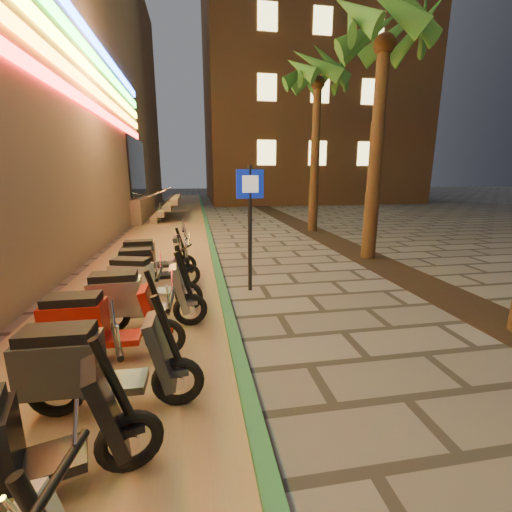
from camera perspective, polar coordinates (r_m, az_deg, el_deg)
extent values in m
plane|color=#474442|center=(3.52, 19.06, -30.81)|extent=(120.00, 120.00, 0.00)
cube|color=#8C7251|center=(12.45, -15.37, 1.78)|extent=(3.40, 60.00, 0.01)
cube|color=#256239|center=(12.39, -7.54, 2.31)|extent=(0.18, 60.00, 0.10)
cube|color=black|center=(9.05, 23.98, -3.20)|extent=(1.20, 40.00, 0.02)
cube|color=black|center=(20.39, -19.17, 13.80)|extent=(0.08, 5.00, 3.00)
cube|color=gray|center=(20.88, -24.30, 7.27)|extent=(5.00, 6.00, 1.20)
cube|color=#FF1414|center=(8.96, -33.03, 24.87)|extent=(0.06, 26.00, 0.28)
cube|color=orange|center=(9.10, -33.53, 28.21)|extent=(0.06, 26.00, 0.28)
cube|color=yellow|center=(9.28, -34.04, 31.44)|extent=(0.06, 26.00, 0.28)
cube|color=gray|center=(20.39, -15.95, 6.55)|extent=(0.35, 5.00, 0.30)
cube|color=gray|center=(20.33, -15.01, 7.44)|extent=(0.35, 5.00, 0.30)
cube|color=gray|center=(20.27, -14.07, 8.33)|extent=(0.35, 5.00, 0.30)
cube|color=gray|center=(20.23, -13.12, 9.23)|extent=(0.35, 5.00, 0.30)
cylinder|color=silver|center=(18.37, -18.04, 9.15)|extent=(2.09, 0.06, 0.81)
cylinder|color=silver|center=(22.33, -16.66, 9.90)|extent=(2.09, 0.06, 0.81)
cube|color=brown|center=(37.09, 7.68, 29.11)|extent=(18.00, 16.00, 25.00)
cube|color=#FFEB8C|center=(26.72, 1.77, 16.84)|extent=(1.40, 0.06, 1.80)
cube|color=#FFEB8C|center=(27.80, 10.22, 16.51)|extent=(1.40, 0.06, 1.80)
cube|color=#FFEB8C|center=(29.40, 17.86, 15.92)|extent=(1.40, 0.06, 1.80)
cube|color=#FFEB8C|center=(27.36, 1.85, 26.29)|extent=(1.40, 0.06, 1.80)
cube|color=#FFEB8C|center=(28.42, 10.64, 25.60)|extent=(1.40, 0.06, 1.80)
cube|color=#FFEB8C|center=(29.98, 18.54, 24.51)|extent=(1.40, 0.06, 1.80)
cube|color=#FFEB8C|center=(28.70, 1.93, 35.08)|extent=(1.40, 0.06, 1.80)
cube|color=#FFEB8C|center=(29.71, 11.09, 34.10)|extent=(1.40, 0.06, 1.80)
cube|color=#FFEB8C|center=(31.20, 19.26, 32.61)|extent=(1.40, 0.06, 1.80)
cylinder|color=#472D19|center=(10.43, 19.28, 15.09)|extent=(0.40, 0.40, 5.70)
sphere|color=#472D19|center=(10.93, 20.61, 30.15)|extent=(0.56, 0.56, 0.56)
cone|color=#254E18|center=(11.50, 25.29, 31.25)|extent=(0.60, 1.93, 1.52)
cone|color=#254E18|center=(11.86, 22.52, 30.89)|extent=(1.70, 1.86, 1.52)
cone|color=#254E18|center=(11.87, 19.11, 31.13)|extent=(2.00, 0.93, 1.52)
cone|color=#254E18|center=(11.53, 16.35, 31.86)|extent=(1.97, 1.48, 1.52)
cone|color=#254E18|center=(10.98, 15.43, 32.90)|extent=(1.22, 2.02, 1.52)
cone|color=#254E18|center=(10.47, 17.11, 33.83)|extent=(1.22, 2.02, 1.52)
cone|color=#254E18|center=(10.24, 20.86, 34.06)|extent=(1.97, 1.48, 1.52)
cone|color=#254E18|center=(10.44, 24.59, 33.34)|extent=(2.00, 0.93, 1.52)
cone|color=#254E18|center=(10.94, 26.23, 32.18)|extent=(1.70, 1.86, 1.52)
cylinder|color=#472D19|center=(15.02, 9.79, 15.38)|extent=(0.40, 0.40, 5.95)
sphere|color=#472D19|center=(15.42, 10.28, 26.49)|extent=(0.56, 0.56, 0.56)
cone|color=#254E18|center=(15.83, 13.76, 27.68)|extent=(0.60, 1.93, 1.52)
cone|color=#254E18|center=(16.27, 12.12, 27.35)|extent=(1.70, 1.86, 1.52)
cone|color=#254E18|center=(16.37, 9.75, 27.36)|extent=(2.00, 0.93, 1.52)
cone|color=#254E18|center=(16.10, 7.63, 27.67)|extent=(1.97, 1.48, 1.52)
cone|color=#254E18|center=(15.56, 6.66, 28.20)|extent=(1.22, 2.02, 1.52)
cone|color=#254E18|center=(15.00, 7.41, 28.75)|extent=(1.22, 2.02, 1.52)
cone|color=#254E18|center=(14.69, 9.68, 29.02)|extent=(1.97, 1.48, 1.52)
cone|color=#254E18|center=(14.79, 12.32, 28.80)|extent=(2.00, 0.93, 1.52)
cone|color=#254E18|center=(15.25, 13.91, 28.24)|extent=(1.70, 1.86, 1.52)
cylinder|color=black|center=(7.07, -1.02, 4.32)|extent=(0.08, 0.08, 2.60)
cube|color=#0D21AC|center=(6.97, -1.00, 11.91)|extent=(0.57, 0.13, 0.57)
cube|color=white|center=(6.94, -0.93, 11.90)|extent=(0.33, 0.08, 0.33)
cylinder|color=black|center=(1.95, -30.67, -29.81)|extent=(0.13, 0.59, 0.04)
torus|color=black|center=(3.37, -20.23, -26.97)|extent=(0.56, 0.26, 0.56)
cylinder|color=silver|center=(3.37, -20.23, -26.97)|extent=(0.17, 0.14, 0.15)
cube|color=black|center=(3.38, -31.88, -27.31)|extent=(0.67, 0.51, 0.09)
cube|color=black|center=(3.15, -23.71, -22.21)|extent=(0.39, 0.49, 0.75)
cylinder|color=black|center=(3.04, -22.63, -18.75)|extent=(0.30, 0.15, 0.79)
cylinder|color=black|center=(2.87, -22.17, -12.82)|extent=(0.22, 0.61, 0.05)
cube|color=black|center=(3.29, -20.42, -25.26)|extent=(0.27, 0.21, 0.06)
torus|color=black|center=(4.23, -30.37, -18.99)|extent=(0.56, 0.12, 0.56)
cylinder|color=silver|center=(4.23, -30.37, -18.99)|extent=(0.15, 0.11, 0.15)
torus|color=black|center=(3.95, -12.87, -19.69)|extent=(0.56, 0.12, 0.56)
cylinder|color=silver|center=(3.95, -12.87, -19.69)|extent=(0.15, 0.11, 0.15)
cube|color=#272A2C|center=(4.03, -22.15, -19.01)|extent=(0.60, 0.38, 0.09)
cube|color=#272A2C|center=(4.05, -29.74, -15.31)|extent=(0.76, 0.42, 0.54)
cube|color=black|center=(3.92, -30.28, -11.26)|extent=(0.67, 0.36, 0.13)
cube|color=#272A2C|center=(3.78, -15.52, -15.03)|extent=(0.30, 0.44, 0.76)
cylinder|color=black|center=(3.68, -14.55, -12.07)|extent=(0.30, 0.08, 0.80)
cylinder|color=black|center=(3.54, -14.00, -7.01)|extent=(0.06, 0.63, 0.05)
cube|color=#272A2C|center=(3.89, -12.97, -18.09)|extent=(0.24, 0.16, 0.06)
torus|color=black|center=(5.15, -28.44, -12.92)|extent=(0.55, 0.11, 0.55)
cylinder|color=silver|center=(5.15, -28.44, -12.92)|extent=(0.15, 0.11, 0.15)
torus|color=black|center=(4.90, -14.89, -13.02)|extent=(0.55, 0.11, 0.55)
cylinder|color=silver|center=(4.90, -14.89, -13.02)|extent=(0.15, 0.11, 0.15)
cube|color=maroon|center=(4.97, -22.00, -12.62)|extent=(0.58, 0.36, 0.08)
cube|color=maroon|center=(5.00, -27.90, -9.78)|extent=(0.74, 0.40, 0.53)
cube|color=black|center=(4.90, -28.30, -6.48)|extent=(0.65, 0.34, 0.13)
cube|color=maroon|center=(4.77, -16.94, -9.18)|extent=(0.28, 0.42, 0.74)
cylinder|color=black|center=(4.68, -16.21, -6.77)|extent=(0.29, 0.07, 0.78)
cylinder|color=black|center=(4.57, -15.83, -2.78)|extent=(0.05, 0.61, 0.05)
cube|color=maroon|center=(4.84, -14.98, -11.68)|extent=(0.23, 0.15, 0.06)
torus|color=black|center=(5.84, -22.91, -9.16)|extent=(0.56, 0.13, 0.56)
cylinder|color=silver|center=(5.84, -22.91, -9.16)|extent=(0.15, 0.11, 0.15)
torus|color=black|center=(5.73, -10.89, -8.75)|extent=(0.56, 0.13, 0.56)
cylinder|color=silver|center=(5.73, -10.89, -8.75)|extent=(0.15, 0.11, 0.15)
cube|color=gray|center=(5.74, -17.09, -8.61)|extent=(0.60, 0.39, 0.09)
cube|color=gray|center=(5.72, -22.34, -6.26)|extent=(0.77, 0.44, 0.54)
cube|color=black|center=(5.63, -22.62, -3.27)|extent=(0.68, 0.37, 0.13)
cube|color=gray|center=(5.60, -12.60, -5.36)|extent=(0.30, 0.44, 0.76)
cylinder|color=black|center=(5.54, -11.93, -3.22)|extent=(0.30, 0.09, 0.79)
cylinder|color=black|center=(5.45, -11.54, 0.27)|extent=(0.07, 0.62, 0.05)
cube|color=gray|center=(5.68, -10.95, -7.54)|extent=(0.24, 0.16, 0.06)
torus|color=black|center=(6.85, -20.39, -5.73)|extent=(0.54, 0.26, 0.54)
cylinder|color=silver|center=(6.85, -20.39, -5.73)|extent=(0.17, 0.14, 0.14)
torus|color=black|center=(6.40, -11.14, -6.47)|extent=(0.54, 0.26, 0.54)
cylinder|color=silver|center=(6.40, -11.14, -6.47)|extent=(0.17, 0.14, 0.14)
cube|color=silver|center=(6.59, -16.03, -5.76)|extent=(0.65, 0.51, 0.08)
cube|color=silver|center=(6.72, -19.97, -3.37)|extent=(0.81, 0.59, 0.52)
cube|color=black|center=(6.65, -20.18, -0.90)|extent=(0.71, 0.51, 0.12)
cube|color=silver|center=(6.34, -12.52, -3.39)|extent=(0.39, 0.48, 0.73)
cylinder|color=black|center=(6.26, -11.99, -1.61)|extent=(0.29, 0.15, 0.76)
cylinder|color=black|center=(6.16, -11.69, 1.34)|extent=(0.22, 0.58, 0.05)
cube|color=silver|center=(6.36, -11.19, -5.41)|extent=(0.26, 0.21, 0.06)
torus|color=black|center=(7.68, -19.71, -3.67)|extent=(0.53, 0.15, 0.53)
cylinder|color=silver|center=(7.68, -19.71, -3.67)|extent=(0.15, 0.11, 0.14)
torus|color=black|center=(7.66, -11.21, -3.15)|extent=(0.53, 0.15, 0.53)
cylinder|color=silver|center=(7.66, -11.21, -3.15)|extent=(0.15, 0.11, 0.14)
cube|color=black|center=(7.64, -15.56, -3.14)|extent=(0.59, 0.40, 0.08)
cube|color=black|center=(7.59, -19.27, -1.51)|extent=(0.74, 0.45, 0.51)
cube|color=black|center=(7.53, -19.44, 0.65)|extent=(0.66, 0.38, 0.12)
cube|color=black|center=(7.57, -12.40, -0.72)|extent=(0.31, 0.43, 0.71)
cylinder|color=black|center=(7.52, -11.94, 0.81)|extent=(0.28, 0.10, 0.75)
cylinder|color=black|center=(7.46, -11.67, 3.27)|extent=(0.10, 0.59, 0.04)
cube|color=black|center=(7.63, -11.26, -2.28)|extent=(0.24, 0.16, 0.06)
torus|color=black|center=(8.60, -19.26, -1.83)|extent=(0.53, 0.12, 0.53)
cylinder|color=silver|center=(8.60, -19.26, -1.83)|extent=(0.15, 0.11, 0.14)
torus|color=black|center=(8.53, -11.65, -1.47)|extent=(0.53, 0.12, 0.53)
cylinder|color=silver|center=(8.53, -11.65, -1.47)|extent=(0.15, 0.11, 0.14)
cube|color=#25282A|center=(8.54, -15.55, -1.39)|extent=(0.57, 0.37, 0.08)
cube|color=#25282A|center=(8.52, -18.87, 0.11)|extent=(0.73, 0.41, 0.51)
cube|color=black|center=(8.46, -19.02, 2.06)|extent=(0.64, 0.35, 0.12)
cube|color=#25282A|center=(8.45, -12.72, 0.75)|extent=(0.29, 0.42, 0.72)
cylinder|color=black|center=(8.41, -12.31, 2.13)|extent=(0.28, 0.08, 0.75)
cylinder|color=black|center=(8.35, -12.07, 4.34)|extent=(0.07, 0.59, 0.04)
cube|color=#25282A|center=(8.50, -11.69, -0.67)|extent=(0.23, 0.15, 0.06)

